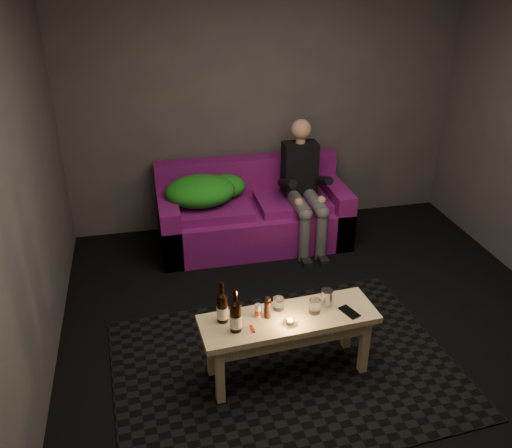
{
  "coord_description": "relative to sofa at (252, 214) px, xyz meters",
  "views": [
    {
      "loc": [
        -1.24,
        -2.95,
        2.68
      ],
      "look_at": [
        -0.38,
        0.96,
        0.62
      ],
      "focal_mm": 38.0,
      "sensor_mm": 36.0,
      "label": 1
    }
  ],
  "objects": [
    {
      "name": "beer_bottle_a",
      "position": [
        -0.61,
        -1.91,
        0.31
      ],
      "size": [
        0.08,
        0.08,
        0.3
      ],
      "color": "black",
      "rests_on": "coffee_table"
    },
    {
      "name": "green_blanket",
      "position": [
        -0.47,
        -0.01,
        0.31
      ],
      "size": [
        0.81,
        0.55,
        0.28
      ],
      "color": "#198C1C",
      "rests_on": "sofa"
    },
    {
      "name": "salt_shaker",
      "position": [
        -0.37,
        -1.91,
        0.25
      ],
      "size": [
        0.05,
        0.05,
        0.09
      ],
      "primitive_type": "cylinder",
      "rotation": [
        0.0,
        0.0,
        0.03
      ],
      "color": "silver",
      "rests_on": "coffee_table"
    },
    {
      "name": "rug",
      "position": [
        -0.17,
        -1.91,
        -0.28
      ],
      "size": [
        2.5,
        1.89,
        0.01
      ],
      "primitive_type": "cube",
      "rotation": [
        0.0,
        0.0,
        0.07
      ],
      "color": "black",
      "rests_on": "floor"
    },
    {
      "name": "steel_cup",
      "position": [
        0.12,
        -1.88,
        0.26
      ],
      "size": [
        0.1,
        0.1,
        0.11
      ],
      "primitive_type": "cylinder",
      "rotation": [
        0.0,
        0.0,
        0.25
      ],
      "color": "#ABACB2",
      "rests_on": "coffee_table"
    },
    {
      "name": "coffee_table",
      "position": [
        -0.17,
        -1.96,
        0.11
      ],
      "size": [
        1.22,
        0.46,
        0.49
      ],
      "rotation": [
        0.0,
        0.0,
        0.07
      ],
      "color": "tan",
      "rests_on": "rug"
    },
    {
      "name": "person",
      "position": [
        0.48,
        -0.15,
        0.35
      ],
      "size": [
        0.33,
        0.77,
        1.23
      ],
      "color": "black",
      "rests_on": "sofa"
    },
    {
      "name": "red_lighter",
      "position": [
        -0.43,
        -2.04,
        0.21
      ],
      "size": [
        0.02,
        0.07,
        0.01
      ],
      "primitive_type": "cube",
      "rotation": [
        0.0,
        0.0,
        0.06
      ],
      "color": "red",
      "rests_on": "coffee_table"
    },
    {
      "name": "tumbler_front",
      "position": [
        0.01,
        -1.95,
        0.25
      ],
      "size": [
        0.09,
        0.09,
        0.1
      ],
      "primitive_type": "cylinder",
      "rotation": [
        0.0,
        0.0,
        0.12
      ],
      "color": "white",
      "rests_on": "coffee_table"
    },
    {
      "name": "room",
      "position": [
        0.23,
        -1.35,
        1.36
      ],
      "size": [
        4.5,
        4.5,
        4.5
      ],
      "color": "silver",
      "rests_on": "ground"
    },
    {
      "name": "sofa",
      "position": [
        0.0,
        0.0,
        0.0
      ],
      "size": [
        1.85,
        0.83,
        0.79
      ],
      "color": "#770F61",
      "rests_on": "floor"
    },
    {
      "name": "tumbler_back",
      "position": [
        -0.22,
        -1.86,
        0.24
      ],
      "size": [
        0.08,
        0.08,
        0.09
      ],
      "primitive_type": "cylinder",
      "rotation": [
        0.0,
        0.0,
        -0.14
      ],
      "color": "white",
      "rests_on": "coffee_table"
    },
    {
      "name": "smartphone",
      "position": [
        0.24,
        -2.01,
        0.21
      ],
      "size": [
        0.12,
        0.17,
        0.01
      ],
      "primitive_type": "cube",
      "rotation": [
        0.0,
        0.0,
        0.36
      ],
      "color": "black",
      "rests_on": "coffee_table"
    },
    {
      "name": "tealight",
      "position": [
        -0.18,
        -2.04,
        0.22
      ],
      "size": [
        0.05,
        0.05,
        0.04
      ],
      "color": "white",
      "rests_on": "coffee_table"
    },
    {
      "name": "floor",
      "position": [
        0.23,
        -1.81,
        -0.29
      ],
      "size": [
        4.5,
        4.5,
        0.0
      ],
      "primitive_type": "plane",
      "color": "black",
      "rests_on": "ground"
    },
    {
      "name": "pepper_mill",
      "position": [
        -0.31,
        -1.94,
        0.26
      ],
      "size": [
        0.05,
        0.05,
        0.12
      ],
      "primitive_type": "cylinder",
      "rotation": [
        0.0,
        0.0,
        0.14
      ],
      "color": "black",
      "rests_on": "coffee_table"
    },
    {
      "name": "beer_bottle_b",
      "position": [
        -0.54,
        -2.03,
        0.31
      ],
      "size": [
        0.08,
        0.08,
        0.31
      ],
      "color": "black",
      "rests_on": "coffee_table"
    }
  ]
}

